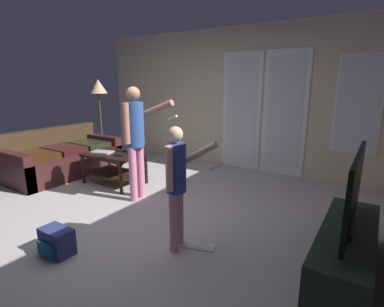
# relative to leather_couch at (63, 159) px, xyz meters

# --- Properties ---
(ground_plane) EXTENTS (5.73, 5.46, 0.02)m
(ground_plane) POSITION_rel_leather_couch_xyz_m (2.13, -0.53, -0.29)
(ground_plane) COLOR #B3ACAB
(wall_back_with_doors) EXTENTS (5.73, 0.09, 2.63)m
(wall_back_with_doors) POSITION_rel_leather_couch_xyz_m (2.26, 2.16, 1.00)
(wall_back_with_doors) COLOR beige
(wall_back_with_doors) RESTS_ON ground_plane
(leather_couch) EXTENTS (0.98, 1.89, 0.80)m
(leather_couch) POSITION_rel_leather_couch_xyz_m (0.00, 0.00, 0.00)
(leather_couch) COLOR #3A1B1B
(leather_couch) RESTS_ON ground_plane
(coffee_table) EXTENTS (0.93, 0.63, 0.50)m
(coffee_table) POSITION_rel_leather_couch_xyz_m (1.18, 0.15, 0.08)
(coffee_table) COLOR black
(coffee_table) RESTS_ON ground_plane
(tv_stand) EXTENTS (0.43, 1.49, 0.39)m
(tv_stand) POSITION_rel_leather_couch_xyz_m (4.62, -0.37, -0.08)
(tv_stand) COLOR black
(tv_stand) RESTS_ON ground_plane
(flat_screen_tv) EXTENTS (0.08, 1.16, 0.68)m
(flat_screen_tv) POSITION_rel_leather_couch_xyz_m (4.62, -0.36, 0.46)
(flat_screen_tv) COLOR black
(flat_screen_tv) RESTS_ON tv_stand
(person_adult) EXTENTS (0.68, 0.46, 1.57)m
(person_adult) POSITION_rel_leather_couch_xyz_m (1.96, -0.13, 0.66)
(person_adult) COLOR pink
(person_adult) RESTS_ON ground_plane
(person_child) EXTENTS (0.50, 0.39, 1.23)m
(person_child) POSITION_rel_leather_couch_xyz_m (3.17, -0.86, 0.46)
(person_child) COLOR pink
(person_child) RESTS_ON ground_plane
(floor_lamp) EXTENTS (0.36, 0.36, 1.67)m
(floor_lamp) POSITION_rel_leather_couch_xyz_m (-0.35, 1.21, 1.17)
(floor_lamp) COLOR #2A3732
(floor_lamp) RESTS_ON ground_plane
(backpack) EXTENTS (0.32, 0.24, 0.26)m
(backpack) POSITION_rel_leather_couch_xyz_m (2.25, -1.59, -0.15)
(backpack) COLOR navy
(backpack) RESTS_ON ground_plane
(loose_keyboard) EXTENTS (0.46, 0.24, 0.02)m
(loose_keyboard) POSITION_rel_leather_couch_xyz_m (3.29, -0.75, -0.27)
(loose_keyboard) COLOR white
(loose_keyboard) RESTS_ON ground_plane
(laptop_closed) EXTENTS (0.38, 0.30, 0.02)m
(laptop_closed) POSITION_rel_leather_couch_xyz_m (0.97, 0.09, 0.23)
(laptop_closed) COLOR #B8B1AF
(laptop_closed) RESTS_ON coffee_table
(cup_near_edge) EXTENTS (0.08, 0.08, 0.11)m
(cup_near_edge) POSITION_rel_leather_couch_xyz_m (1.36, 0.35, 0.27)
(cup_near_edge) COLOR white
(cup_near_edge) RESTS_ON coffee_table
(cup_by_laptop) EXTENTS (0.09, 0.09, 0.09)m
(cup_by_laptop) POSITION_rel_leather_couch_xyz_m (1.55, 0.29, 0.26)
(cup_by_laptop) COLOR #1D4396
(cup_by_laptop) RESTS_ON coffee_table
(tv_remote_black) EXTENTS (0.18, 0.10, 0.02)m
(tv_remote_black) POSITION_rel_leather_couch_xyz_m (1.35, 0.10, 0.23)
(tv_remote_black) COLOR black
(tv_remote_black) RESTS_ON coffee_table
(dvd_remote_slim) EXTENTS (0.17, 0.14, 0.02)m
(dvd_remote_slim) POSITION_rel_leather_couch_xyz_m (1.16, 0.34, 0.23)
(dvd_remote_slim) COLOR black
(dvd_remote_slim) RESTS_ON coffee_table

